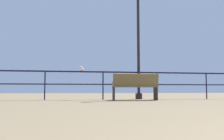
{
  "coord_description": "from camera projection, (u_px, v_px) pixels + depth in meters",
  "views": [
    {
      "loc": [
        -2.21,
        -0.17,
        0.33
      ],
      "look_at": [
        -0.77,
        8.01,
        1.03
      ],
      "focal_mm": 39.03,
      "sensor_mm": 36.0,
      "label": 1
    }
  ],
  "objects": [
    {
      "name": "pier_railing",
      "position": [
        130.0,
        79.0,
        8.93
      ],
      "size": [
        22.34,
        0.05,
        1.02
      ],
      "color": "black",
      "rests_on": "ground_plane"
    },
    {
      "name": "bench_near_left",
      "position": [
        135.0,
        85.0,
        8.13
      ],
      "size": [
        1.55,
        0.66,
        0.88
      ],
      "color": "brown",
      "rests_on": "ground_plane"
    },
    {
      "name": "lamppost_center",
      "position": [
        138.0,
        30.0,
        9.48
      ],
      "size": [
        0.32,
        0.32,
        4.63
      ],
      "color": "black",
      "rests_on": "ground_plane"
    },
    {
      "name": "seagull_on_rail",
      "position": [
        82.0,
        69.0,
        8.64
      ],
      "size": [
        0.18,
        0.36,
        0.17
      ],
      "color": "white",
      "rests_on": "pier_railing"
    }
  ]
}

